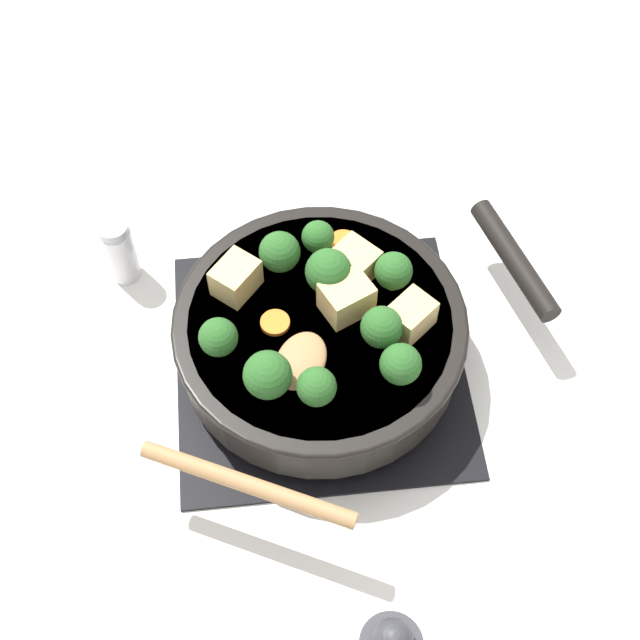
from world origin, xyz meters
TOP-DOWN VIEW (x-y plane):
  - ground_plane at (0.00, 0.00)m, footprint 2.40×2.40m
  - front_burner_grate at (0.00, 0.00)m, footprint 0.31×0.31m
  - skillet_pan at (-0.00, 0.00)m, footprint 0.30×0.40m
  - wooden_spoon at (0.11, -0.06)m, footprint 0.22×0.19m
  - tofu_cube_center_large at (-0.05, -0.08)m, footprint 0.06×0.06m
  - tofu_cube_near_handle at (-0.06, 0.04)m, footprint 0.05×0.05m
  - tofu_cube_east_chunk at (0.02, 0.09)m, footprint 0.05×0.06m
  - tofu_cube_west_chunk at (-0.01, 0.03)m, footprint 0.06×0.06m
  - broccoli_floret_near_spoon at (-0.03, 0.08)m, footprint 0.04×0.04m
  - broccoli_floret_center_top at (-0.04, 0.01)m, footprint 0.05×0.05m
  - broccoli_floret_east_rim at (0.03, -0.10)m, footprint 0.04×0.04m
  - broccoli_floret_west_rim at (-0.09, 0.01)m, footprint 0.03×0.03m
  - broccoli_floret_north_edge at (0.09, -0.01)m, footprint 0.04×0.04m
  - broccoli_floret_south_cluster at (-0.07, -0.03)m, footprint 0.04×0.04m
  - broccoli_floret_mid_floret at (0.07, -0.06)m, footprint 0.05×0.05m
  - broccoli_floret_small_inner at (0.07, 0.07)m, footprint 0.04×0.04m
  - broccoli_floret_tall_stem at (0.03, 0.06)m, footprint 0.04×0.04m
  - carrot_slice_orange_thin at (-0.00, -0.05)m, footprint 0.03×0.03m
  - carrot_slice_near_center at (-0.06, 0.01)m, footprint 0.03×0.03m
  - carrot_slice_edge_slice at (-0.09, 0.04)m, footprint 0.03×0.03m
  - salt_shaker at (-0.14, -0.21)m, footprint 0.04×0.04m

SIDE VIEW (x-z plane):
  - ground_plane at x=0.00m, z-range 0.00..0.00m
  - front_burner_grate at x=0.00m, z-range 0.00..0.03m
  - salt_shaker at x=-0.14m, z-range 0.00..0.09m
  - skillet_pan at x=0.00m, z-range 0.03..0.09m
  - carrot_slice_orange_thin at x=0.00m, z-range 0.09..0.09m
  - carrot_slice_near_center at x=-0.06m, z-range 0.09..0.09m
  - carrot_slice_edge_slice at x=-0.09m, z-range 0.09..0.09m
  - wooden_spoon at x=0.11m, z-range 0.09..0.10m
  - tofu_cube_near_handle at x=-0.06m, z-range 0.09..0.12m
  - tofu_cube_east_chunk at x=0.02m, z-range 0.09..0.12m
  - tofu_cube_center_large at x=-0.05m, z-range 0.09..0.12m
  - tofu_cube_west_chunk at x=-0.01m, z-range 0.09..0.12m
  - broccoli_floret_west_rim at x=-0.09m, z-range 0.09..0.13m
  - broccoli_floret_north_edge at x=0.09m, z-range 0.09..0.13m
  - broccoli_floret_east_rim at x=0.03m, z-range 0.09..0.13m
  - broccoli_floret_near_spoon at x=-0.03m, z-range 0.09..0.14m
  - broccoli_floret_small_inner at x=0.07m, z-range 0.09..0.14m
  - broccoli_floret_tall_stem at x=0.03m, z-range 0.09..0.14m
  - broccoli_floret_south_cluster at x=-0.07m, z-range 0.09..0.14m
  - broccoli_floret_mid_floret at x=0.07m, z-range 0.09..0.14m
  - broccoli_floret_center_top at x=-0.04m, z-range 0.09..0.14m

